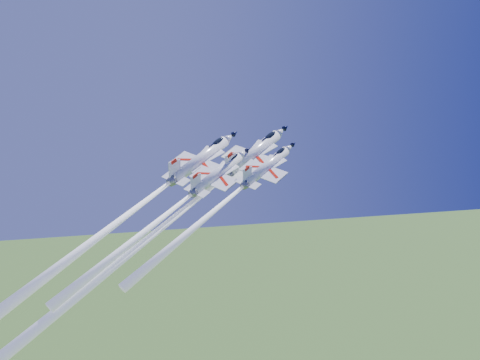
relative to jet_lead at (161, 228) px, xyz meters
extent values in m
cylinder|color=white|center=(18.05, 10.05, 10.12)|extent=(6.64, 7.35, 12.84)
cone|color=white|center=(24.13, 13.44, 13.53)|extent=(3.47, 3.49, 3.36)
cone|color=black|center=(25.55, 14.23, 14.33)|extent=(1.75, 1.76, 1.69)
cone|color=slate|center=(12.43, 6.92, 6.96)|extent=(3.12, 3.05, 2.30)
ellipsoid|color=black|center=(21.76, 11.97, 13.01)|extent=(3.45, 2.76, 2.50)
cube|color=black|center=(20.40, 11.15, 12.53)|extent=(1.15, 0.81, 0.85)
cube|color=white|center=(17.10, 9.57, 9.30)|extent=(9.14, 10.70, 3.61)
cube|color=white|center=(19.34, 12.35, 11.24)|extent=(3.55, 2.74, 1.85)
cube|color=white|center=(20.83, 10.10, 10.82)|extent=(3.55, 2.74, 1.85)
cube|color=white|center=(13.27, 7.41, 7.33)|extent=(4.88, 5.81, 1.92)
cube|color=white|center=(13.00, 6.91, 9.07)|extent=(3.11, 2.45, 4.08)
cube|color=red|center=(12.82, 6.52, 10.52)|extent=(1.31, 0.95, 1.14)
cube|color=black|center=(18.34, 10.41, 9.23)|extent=(8.94, 5.32, 5.02)
sphere|color=white|center=(12.21, 6.80, 6.84)|extent=(1.21, 1.21, 1.10)
cone|color=white|center=(-8.16, -4.54, -4.59)|extent=(18.12, 21.35, 47.51)
cylinder|color=white|center=(8.47, 12.27, 8.97)|extent=(6.67, 7.37, 12.89)
cone|color=white|center=(14.59, 15.67, 12.40)|extent=(3.49, 3.50, 3.37)
cone|color=black|center=(16.01, 16.46, 13.20)|extent=(1.76, 1.76, 1.69)
cone|color=slate|center=(2.84, 9.13, 5.81)|extent=(3.13, 3.06, 2.31)
ellipsoid|color=black|center=(12.21, 14.19, 11.88)|extent=(3.46, 2.77, 2.51)
cube|color=black|center=(10.83, 13.38, 11.39)|extent=(1.15, 0.81, 0.85)
cube|color=white|center=(7.52, 11.79, 8.15)|extent=(9.18, 10.74, 3.62)
cube|color=white|center=(9.77, 14.58, 10.10)|extent=(3.57, 2.75, 1.86)
cube|color=white|center=(11.27, 12.32, 9.68)|extent=(3.57, 2.75, 1.86)
cube|color=white|center=(3.69, 9.62, 6.17)|extent=(4.90, 5.84, 1.92)
cube|color=white|center=(3.41, 9.11, 7.92)|extent=(3.12, 2.46, 4.10)
cube|color=red|center=(3.23, 8.72, 9.37)|extent=(1.32, 0.96, 1.14)
cube|color=black|center=(8.77, 12.63, 8.08)|extent=(8.98, 5.34, 5.04)
sphere|color=white|center=(2.62, 9.01, 5.69)|extent=(1.21, 1.21, 1.10)
cone|color=white|center=(-11.51, 1.14, -2.24)|extent=(13.42, 15.62, 33.43)
cylinder|color=white|center=(17.93, 0.97, 9.22)|extent=(5.18, 5.72, 10.00)
cone|color=white|center=(22.67, 3.61, 11.88)|extent=(2.71, 2.72, 2.62)
cone|color=black|center=(23.77, 4.22, 12.50)|extent=(1.36, 1.37, 1.31)
cone|color=slate|center=(13.55, -1.47, 6.76)|extent=(2.43, 2.38, 1.79)
ellipsoid|color=black|center=(20.82, 2.47, 11.47)|extent=(2.69, 2.15, 1.95)
cube|color=black|center=(19.76, 1.83, 11.10)|extent=(0.89, 0.63, 0.66)
cube|color=white|center=(17.19, 0.60, 8.58)|extent=(7.12, 8.34, 2.81)
cube|color=white|center=(18.93, 2.76, 10.09)|extent=(2.77, 2.13, 1.45)
cube|color=white|center=(20.09, 1.01, 9.77)|extent=(2.77, 2.13, 1.45)
cube|color=white|center=(14.21, -1.08, 7.04)|extent=(3.80, 4.53, 1.49)
cube|color=white|center=(13.99, -1.48, 8.40)|extent=(2.42, 1.91, 3.18)
cube|color=red|center=(13.85, -1.78, 9.53)|extent=(1.02, 0.74, 0.89)
cube|color=black|center=(18.16, 1.25, 8.53)|extent=(6.97, 4.14, 3.91)
sphere|color=white|center=(13.38, -1.56, 6.67)|extent=(0.94, 0.94, 0.86)
cone|color=white|center=(3.48, -7.07, 1.11)|extent=(9.61, 11.15, 23.54)
cylinder|color=white|center=(10.51, 5.82, 7.46)|extent=(5.60, 6.19, 10.82)
cone|color=white|center=(15.64, 8.68, 10.34)|extent=(2.93, 2.94, 2.83)
cone|color=black|center=(16.83, 9.34, 11.01)|extent=(1.48, 1.48, 1.42)
cone|color=slate|center=(5.78, 3.19, 4.81)|extent=(2.63, 2.57, 1.94)
ellipsoid|color=black|center=(13.64, 7.44, 9.90)|extent=(2.91, 2.33, 2.11)
cube|color=black|center=(12.49, 6.76, 9.50)|extent=(0.97, 0.68, 0.72)
cube|color=white|center=(9.71, 5.42, 6.77)|extent=(7.71, 9.02, 3.04)
cube|color=white|center=(11.60, 7.76, 8.41)|extent=(2.99, 2.31, 1.56)
cube|color=white|center=(12.85, 5.87, 8.06)|extent=(2.99, 2.31, 1.56)
cube|color=white|center=(6.49, 3.60, 5.11)|extent=(4.11, 4.90, 1.62)
cube|color=white|center=(6.26, 3.18, 6.58)|extent=(2.62, 2.07, 3.44)
cube|color=red|center=(6.10, 2.85, 7.80)|extent=(1.11, 0.80, 0.96)
cube|color=black|center=(10.76, 6.13, 6.71)|extent=(7.54, 4.48, 4.23)
sphere|color=white|center=(5.59, 3.09, 4.70)|extent=(1.02, 1.02, 0.93)
cone|color=white|center=(-5.49, -3.09, -1.52)|extent=(10.68, 12.41, 26.32)
camera|label=1|loc=(-6.45, -83.76, 24.87)|focal=40.00mm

